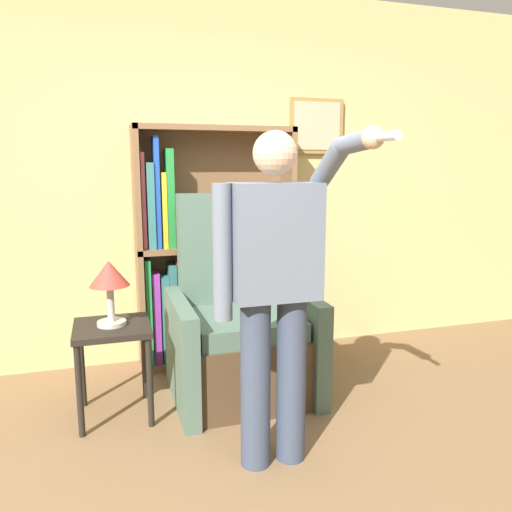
{
  "coord_description": "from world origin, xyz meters",
  "views": [
    {
      "loc": [
        -0.66,
        -1.8,
        1.5
      ],
      "look_at": [
        0.15,
        0.81,
        1.01
      ],
      "focal_mm": 35.0,
      "sensor_mm": 36.0,
      "label": 1
    }
  ],
  "objects": [
    {
      "name": "armchair",
      "position": [
        0.17,
        1.26,
        0.41
      ],
      "size": [
        0.9,
        0.81,
        1.32
      ],
      "color": "#4C3823",
      "rests_on": "ground_plane"
    },
    {
      "name": "table_lamp",
      "position": [
        -0.64,
        1.15,
        0.86
      ],
      "size": [
        0.23,
        0.23,
        0.39
      ],
      "color": "#B7B2A8",
      "rests_on": "side_table"
    },
    {
      "name": "side_table",
      "position": [
        -0.64,
        1.15,
        0.47
      ],
      "size": [
        0.44,
        0.44,
        0.57
      ],
      "color": "black",
      "rests_on": "ground_plane"
    },
    {
      "name": "wall_back",
      "position": [
        0.01,
        2.03,
        1.4
      ],
      "size": [
        8.0,
        0.11,
        2.8
      ],
      "color": "tan",
      "rests_on": "ground_plane"
    },
    {
      "name": "bookcase",
      "position": [
        0.01,
        1.87,
        0.84
      ],
      "size": [
        1.19,
        0.28,
        1.78
      ],
      "color": "brown",
      "rests_on": "ground_plane"
    },
    {
      "name": "person_standing",
      "position": [
        0.12,
        0.41,
        0.95
      ],
      "size": [
        0.57,
        0.78,
        1.66
      ],
      "color": "#384256",
      "rests_on": "ground_plane"
    }
  ]
}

